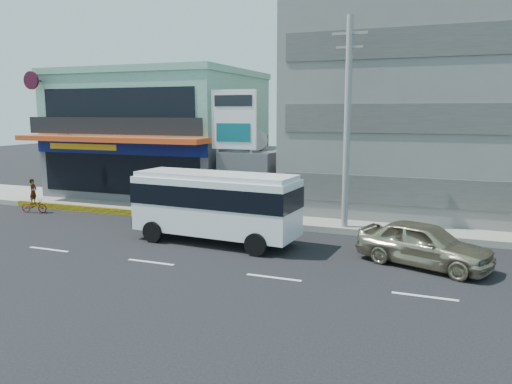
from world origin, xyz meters
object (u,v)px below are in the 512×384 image
utility_pole_near (347,124)px  minibus (215,201)px  shop_building (162,137)px  concrete_building (444,89)px  billboard (234,126)px  satellite_dish (255,149)px  motorcycle_rider (34,202)px  sedan (424,244)px

utility_pole_near → minibus: size_ratio=1.33×
shop_building → minibus: bearing=-48.9°
shop_building → utility_pole_near: utility_pole_near is taller
concrete_building → billboard: concrete_building is taller
satellite_dish → billboard: bearing=-105.5°
shop_building → concrete_building: bearing=3.4°
billboard → minibus: bearing=-74.7°
concrete_building → motorcycle_rider: 24.25m
billboard → motorcycle_rider: billboard is taller
concrete_building → satellite_dish: bearing=-158.2°
utility_pole_near → motorcycle_rider: size_ratio=5.13×
billboard → sedan: bearing=-29.8°
sedan → shop_building: bearing=79.0°
sedan → motorcycle_rider: motorcycle_rider is taller
shop_building → billboard: bearing=-32.3°
utility_pole_near → billboard: bearing=164.5°
minibus → motorcycle_rider: size_ratio=3.86×
billboard → utility_pole_near: utility_pole_near is taller
satellite_dish → motorcycle_rider: bearing=-155.6°
concrete_building → utility_pole_near: bearing=-117.8°
billboard → shop_building: bearing=147.7°
sedan → motorcycle_rider: size_ratio=2.53×
concrete_building → minibus: 15.41m
billboard → utility_pole_near: (6.50, -1.80, 0.22)m
utility_pole_near → concrete_building: bearing=62.2°
concrete_building → motorcycle_rider: size_ratio=8.20×
satellite_dish → billboard: 2.31m
shop_building → satellite_dish: (8.00, -2.95, -0.42)m
concrete_building → utility_pole_near: size_ratio=1.60×
shop_building → sedan: shop_building is taller
sedan → concrete_building: bearing=18.8°
satellite_dish → utility_pole_near: utility_pole_near is taller
shop_building → motorcycle_rider: 9.50m
shop_building → utility_pole_near: (14.00, -6.55, 1.15)m
concrete_building → sedan: size_ratio=3.24×
satellite_dish → motorcycle_rider: (-11.50, -5.23, -2.93)m
concrete_building → utility_pole_near: 8.79m
billboard → utility_pole_near: bearing=-15.5°
concrete_building → sedan: concrete_building is taller
shop_building → minibus: shop_building is taller
shop_building → minibus: size_ratio=1.65×
satellite_dish → sedan: (9.78, -7.70, -2.73)m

